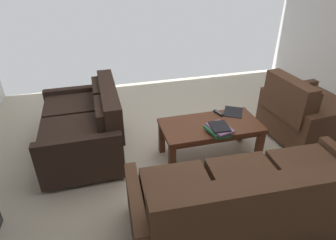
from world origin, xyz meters
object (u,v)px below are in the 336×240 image
Objects in this scene: coffee_table at (210,129)px; tv_remote at (219,113)px; sofa_main at (252,200)px; book_stack at (219,129)px; loveseat_near at (85,126)px; loose_magazine at (233,112)px; armchair_side at (304,114)px.

tv_remote reaches higher than coffee_table.
sofa_main is 6.58× the size of book_stack.
loveseat_near is 4.32× the size of book_stack.
sofa_main is 1.52× the size of loveseat_near.
loose_magazine reaches higher than coffee_table.
sofa_main reaches higher than loose_magazine.
loveseat_near is at bearing -25.57° from book_stack.
loveseat_near is 1.38× the size of armchair_side.
armchair_side is at bearing -176.83° from coffee_table.
sofa_main is at bearing 79.67° from tv_remote.
sofa_main is 2.10× the size of armchair_side.
armchair_side reaches higher than book_stack.
loose_magazine is at bearing 177.00° from tv_remote.
sofa_main is 1.31m from tv_remote.
sofa_main is at bearing 130.42° from loveseat_near.
armchair_side is at bearing 23.26° from loose_magazine.
loveseat_near reaches higher than book_stack.
loveseat_near is 1.20× the size of coffee_table.
loveseat_near is at bearing -8.66° from armchair_side.
coffee_table is 1.15× the size of armchair_side.
sofa_main reaches higher than tv_remote.
armchair_side is 1.14m from tv_remote.
sofa_main reaches higher than coffee_table.
armchair_side is (-1.36, -1.16, 0.02)m from sofa_main.
coffee_table is at bearing 48.33° from tv_remote.
book_stack reaches higher than tv_remote.
loveseat_near reaches higher than loose_magazine.
loveseat_near is at bearing -10.20° from tv_remote.
tv_remote is (-0.23, -1.29, 0.12)m from sofa_main.
armchair_side is at bearing 173.50° from tv_remote.
loveseat_near is 8.18× the size of tv_remote.
coffee_table is 0.22m from book_stack.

